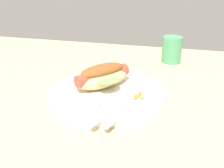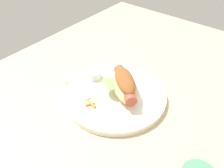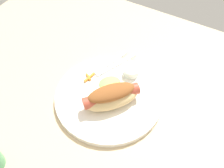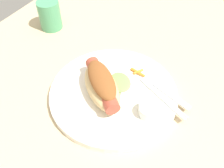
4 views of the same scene
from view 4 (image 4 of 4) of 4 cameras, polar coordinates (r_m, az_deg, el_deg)
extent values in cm
cube|color=tan|center=(58.77, -1.52, -3.97)|extent=(120.00, 90.00, 1.80)
cylinder|color=white|center=(58.13, 0.35, -2.08)|extent=(29.60, 29.60, 1.60)
ellipsoid|color=#DBB77A|center=(55.14, -2.55, -0.78)|extent=(14.65, 15.62, 4.68)
cylinder|color=#B24733|center=(54.53, -2.58, -0.21)|extent=(12.13, 13.54, 3.20)
ellipsoid|color=brown|center=(53.47, -2.63, 0.82)|extent=(11.94, 12.84, 2.85)
ellipsoid|color=#7FC65B|center=(54.93, 1.88, 0.47)|extent=(7.20, 7.46, 1.15)
cylinder|color=white|center=(53.10, 8.44, -6.06)|extent=(4.38, 4.38, 2.41)
cube|color=silver|center=(57.72, 10.43, -2.10)|extent=(5.64, 10.73, 0.40)
cube|color=silver|center=(54.96, 15.20, -6.94)|extent=(1.57, 3.05, 0.40)
cube|color=silver|center=(55.20, 15.52, -6.70)|extent=(1.57, 3.05, 0.40)
cube|color=silver|center=(55.44, 15.83, -6.47)|extent=(1.57, 3.05, 0.40)
cube|color=silver|center=(58.69, 11.70, -1.31)|extent=(5.80, 14.48, 0.36)
cylinder|color=orange|center=(61.32, 5.94, 2.61)|extent=(1.56, 4.16, 0.76)
cylinder|color=orange|center=(61.62, 6.04, 2.82)|extent=(2.55, 1.96, 0.66)
cylinder|color=#4C9E6B|center=(78.85, -14.08, 15.09)|extent=(6.49, 6.49, 8.57)
camera|label=1|loc=(0.67, 70.01, 5.18)|focal=45.80mm
camera|label=2|loc=(0.90, -6.37, 49.63)|focal=39.16mm
camera|label=3|loc=(0.57, -70.27, 39.70)|focal=41.27mm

